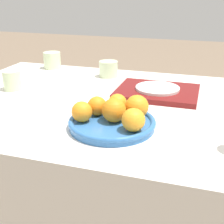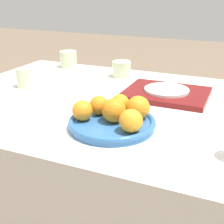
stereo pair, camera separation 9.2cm
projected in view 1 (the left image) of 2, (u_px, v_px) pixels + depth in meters
name	position (u px, v px, depth m)	size (l,w,h in m)	color
table	(97.00, 179.00, 1.30)	(1.21, 0.91, 0.71)	silver
fruit_platter	(112.00, 123.00, 0.93)	(0.26, 0.26, 0.03)	#336BAD
orange_0	(114.00, 110.00, 0.92)	(0.07, 0.07, 0.07)	orange
orange_1	(97.00, 106.00, 0.97)	(0.06, 0.06, 0.06)	orange
orange_2	(82.00, 112.00, 0.92)	(0.06, 0.06, 0.06)	orange
orange_3	(133.00, 120.00, 0.86)	(0.07, 0.07, 0.07)	orange
orange_4	(137.00, 107.00, 0.95)	(0.07, 0.07, 0.07)	orange
orange_5	(117.00, 103.00, 0.98)	(0.06, 0.06, 0.06)	orange
serving_tray	(157.00, 92.00, 1.22)	(0.31, 0.25, 0.02)	maroon
side_plate	(158.00, 88.00, 1.21)	(0.17, 0.17, 0.01)	silver
cup_0	(12.00, 80.00, 1.26)	(0.07, 0.07, 0.08)	beige
cup_1	(108.00, 69.00, 1.44)	(0.09, 0.09, 0.07)	beige
cup_2	(52.00, 60.00, 1.59)	(0.09, 0.09, 0.08)	beige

